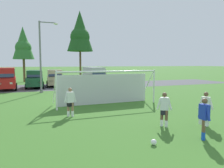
{
  "coord_description": "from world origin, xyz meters",
  "views": [
    {
      "loc": [
        -3.84,
        -0.86,
        2.99
      ],
      "look_at": [
        0.93,
        11.38,
        1.75
      ],
      "focal_mm": 34.63,
      "sensor_mm": 36.0,
      "label": 1
    }
  ],
  "objects_px": {
    "player_winger_left": "(204,119)",
    "street_lamp": "(42,56)",
    "parked_car_slot_left": "(6,78)",
    "parked_car_slot_center_right": "(94,76)",
    "player_defender_far": "(206,109)",
    "player_trailing_back": "(70,102)",
    "soccer_goal": "(106,87)",
    "parked_car_slot_right": "(97,77)",
    "soccer_ball": "(154,142)",
    "player_winger_right": "(164,110)",
    "parked_car_slot_center_left": "(35,79)",
    "parked_car_slot_center": "(55,78)"
  },
  "relations": [
    {
      "from": "player_winger_left",
      "to": "player_winger_right",
      "type": "bearing_deg",
      "value": 102.79
    },
    {
      "from": "player_winger_left",
      "to": "parked_car_slot_center_right",
      "type": "bearing_deg",
      "value": 85.42
    },
    {
      "from": "soccer_ball",
      "to": "parked_car_slot_left",
      "type": "xyz_separation_m",
      "value": [
        -6.57,
        20.87,
        1.23
      ]
    },
    {
      "from": "player_defender_far",
      "to": "soccer_goal",
      "type": "bearing_deg",
      "value": 110.5
    },
    {
      "from": "parked_car_slot_center_left",
      "to": "parked_car_slot_right",
      "type": "relative_size",
      "value": 1.01
    },
    {
      "from": "player_winger_right",
      "to": "parked_car_slot_center_left",
      "type": "bearing_deg",
      "value": 104.67
    },
    {
      "from": "soccer_goal",
      "to": "player_winger_right",
      "type": "bearing_deg",
      "value": -84.14
    },
    {
      "from": "player_trailing_back",
      "to": "player_winger_left",
      "type": "bearing_deg",
      "value": -52.91
    },
    {
      "from": "player_winger_left",
      "to": "player_winger_right",
      "type": "relative_size",
      "value": 1.0
    },
    {
      "from": "parked_car_slot_left",
      "to": "parked_car_slot_center_right",
      "type": "height_order",
      "value": "same"
    },
    {
      "from": "parked_car_slot_center_left",
      "to": "parked_car_slot_center",
      "type": "bearing_deg",
      "value": 20.94
    },
    {
      "from": "player_winger_left",
      "to": "soccer_goal",
      "type": "bearing_deg",
      "value": 97.54
    },
    {
      "from": "player_trailing_back",
      "to": "parked_car_slot_left",
      "type": "distance_m",
      "value": 16.06
    },
    {
      "from": "player_defender_far",
      "to": "player_winger_right",
      "type": "distance_m",
      "value": 2.04
    },
    {
      "from": "soccer_goal",
      "to": "street_lamp",
      "type": "xyz_separation_m",
      "value": [
        -3.9,
        8.34,
        2.48
      ]
    },
    {
      "from": "player_winger_right",
      "to": "player_trailing_back",
      "type": "height_order",
      "value": "same"
    },
    {
      "from": "soccer_ball",
      "to": "parked_car_slot_center_left",
      "type": "bearing_deg",
      "value": 99.06
    },
    {
      "from": "player_winger_left",
      "to": "player_winger_right",
      "type": "height_order",
      "value": "same"
    },
    {
      "from": "soccer_ball",
      "to": "parked_car_slot_center_left",
      "type": "height_order",
      "value": "parked_car_slot_center_left"
    },
    {
      "from": "player_winger_right",
      "to": "parked_car_slot_left",
      "type": "distance_m",
      "value": 20.75
    },
    {
      "from": "player_winger_right",
      "to": "player_trailing_back",
      "type": "xyz_separation_m",
      "value": [
        -3.79,
        3.6,
        0.0
      ]
    },
    {
      "from": "player_trailing_back",
      "to": "soccer_goal",
      "type": "bearing_deg",
      "value": 42.01
    },
    {
      "from": "player_defender_far",
      "to": "soccer_ball",
      "type": "bearing_deg",
      "value": -160.8
    },
    {
      "from": "player_winger_right",
      "to": "parked_car_slot_center",
      "type": "height_order",
      "value": "parked_car_slot_center"
    },
    {
      "from": "soccer_goal",
      "to": "parked_car_slot_right",
      "type": "relative_size",
      "value": 1.59
    },
    {
      "from": "player_defender_far",
      "to": "parked_car_slot_center",
      "type": "relative_size",
      "value": 0.35
    },
    {
      "from": "soccer_ball",
      "to": "soccer_goal",
      "type": "height_order",
      "value": "soccer_goal"
    },
    {
      "from": "soccer_ball",
      "to": "player_winger_left",
      "type": "bearing_deg",
      "value": -4.02
    },
    {
      "from": "soccer_goal",
      "to": "parked_car_slot_center",
      "type": "height_order",
      "value": "soccer_goal"
    },
    {
      "from": "parked_car_slot_center",
      "to": "parked_car_slot_right",
      "type": "xyz_separation_m",
      "value": [
        5.94,
        0.33,
        0.0
      ]
    },
    {
      "from": "parked_car_slot_right",
      "to": "parked_car_slot_center_left",
      "type": "bearing_deg",
      "value": -171.28
    },
    {
      "from": "parked_car_slot_right",
      "to": "soccer_goal",
      "type": "bearing_deg",
      "value": -104.85
    },
    {
      "from": "parked_car_slot_right",
      "to": "street_lamp",
      "type": "xyz_separation_m",
      "value": [
        -7.81,
        -6.41,
        2.66
      ]
    },
    {
      "from": "player_winger_right",
      "to": "player_trailing_back",
      "type": "bearing_deg",
      "value": 136.46
    },
    {
      "from": "player_winger_left",
      "to": "parked_car_slot_left",
      "type": "relative_size",
      "value": 0.34
    },
    {
      "from": "soccer_goal",
      "to": "parked_car_slot_right",
      "type": "xyz_separation_m",
      "value": [
        3.91,
        14.75,
        -0.18
      ]
    },
    {
      "from": "player_defender_far",
      "to": "parked_car_slot_center_right",
      "type": "distance_m",
      "value": 19.58
    },
    {
      "from": "parked_car_slot_right",
      "to": "street_lamp",
      "type": "distance_m",
      "value": 10.45
    },
    {
      "from": "parked_car_slot_center_right",
      "to": "parked_car_slot_right",
      "type": "height_order",
      "value": "parked_car_slot_center_right"
    },
    {
      "from": "parked_car_slot_left",
      "to": "parked_car_slot_center",
      "type": "distance_m",
      "value": 5.92
    },
    {
      "from": "soccer_goal",
      "to": "street_lamp",
      "type": "distance_m",
      "value": 9.53
    },
    {
      "from": "player_trailing_back",
      "to": "parked_car_slot_center_right",
      "type": "xyz_separation_m",
      "value": [
        5.93,
        15.4,
        0.52
      ]
    },
    {
      "from": "player_winger_left",
      "to": "street_lamp",
      "type": "bearing_deg",
      "value": 106.65
    },
    {
      "from": "player_winger_right",
      "to": "soccer_goal",
      "type": "bearing_deg",
      "value": 95.86
    },
    {
      "from": "soccer_goal",
      "to": "parked_car_slot_center_right",
      "type": "xyz_separation_m",
      "value": [
        2.8,
        12.57,
        0.05
      ]
    },
    {
      "from": "soccer_ball",
      "to": "player_defender_far",
      "type": "height_order",
      "value": "player_defender_far"
    },
    {
      "from": "soccer_ball",
      "to": "soccer_goal",
      "type": "relative_size",
      "value": 0.03
    },
    {
      "from": "parked_car_slot_left",
      "to": "street_lamp",
      "type": "xyz_separation_m",
      "value": [
        3.75,
        -4.24,
        2.43
      ]
    },
    {
      "from": "player_defender_far",
      "to": "player_trailing_back",
      "type": "relative_size",
      "value": 1.0
    },
    {
      "from": "parked_car_slot_center",
      "to": "street_lamp",
      "type": "xyz_separation_m",
      "value": [
        -1.87,
        -6.07,
        2.66
      ]
    }
  ]
}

